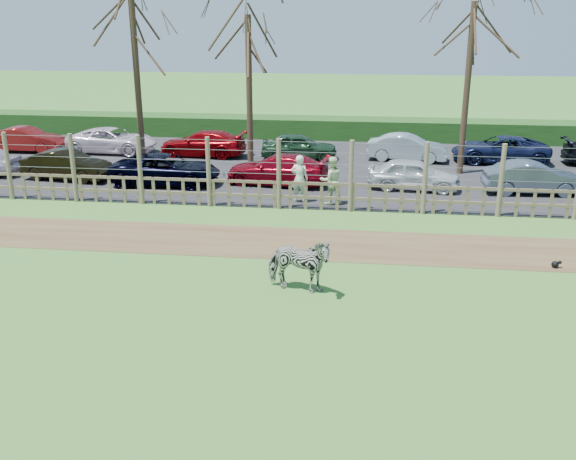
# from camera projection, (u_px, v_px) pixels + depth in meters

# --- Properties ---
(ground) EXTENTS (120.00, 120.00, 0.00)m
(ground) POSITION_uv_depth(u_px,v_px,m) (233.00, 306.00, 15.16)
(ground) COLOR olive
(ground) RESTS_ON ground
(dirt_strip) EXTENTS (34.00, 2.80, 0.01)m
(dirt_strip) POSITION_uv_depth(u_px,v_px,m) (263.00, 242.00, 19.38)
(dirt_strip) COLOR brown
(dirt_strip) RESTS_ON ground
(asphalt) EXTENTS (44.00, 13.00, 0.04)m
(asphalt) POSITION_uv_depth(u_px,v_px,m) (299.00, 166.00, 28.77)
(asphalt) COLOR #232326
(asphalt) RESTS_ON ground
(hedge) EXTENTS (46.00, 2.00, 1.10)m
(hedge) POSITION_uv_depth(u_px,v_px,m) (312.00, 128.00, 35.18)
(hedge) COLOR #1E4716
(hedge) RESTS_ON ground
(fence) EXTENTS (30.16, 0.16, 2.50)m
(fence) POSITION_uv_depth(u_px,v_px,m) (279.00, 187.00, 22.41)
(fence) COLOR brown
(fence) RESTS_ON ground
(tree_left) EXTENTS (4.80, 4.80, 7.88)m
(tree_left) POSITION_uv_depth(u_px,v_px,m) (134.00, 37.00, 25.84)
(tree_left) COLOR #3D2B1E
(tree_left) RESTS_ON ground
(tree_mid) EXTENTS (4.80, 4.80, 6.83)m
(tree_mid) POSITION_uv_depth(u_px,v_px,m) (249.00, 56.00, 26.50)
(tree_mid) COLOR #3D2B1E
(tree_mid) RESTS_ON ground
(tree_right) EXTENTS (4.80, 4.80, 7.35)m
(tree_right) POSITION_uv_depth(u_px,v_px,m) (471.00, 47.00, 25.80)
(tree_right) COLOR #3D2B1E
(tree_right) RESTS_ON ground
(zebra) EXTENTS (1.81, 1.08, 1.43)m
(zebra) POSITION_uv_depth(u_px,v_px,m) (298.00, 265.00, 15.74)
(zebra) COLOR gray
(zebra) RESTS_ON ground
(visitor_a) EXTENTS (0.69, 0.51, 1.72)m
(visitor_a) POSITION_uv_depth(u_px,v_px,m) (300.00, 179.00, 23.08)
(visitor_a) COLOR #CBEDC2
(visitor_a) RESTS_ON asphalt
(visitor_b) EXTENTS (1.00, 0.88, 1.72)m
(visitor_b) POSITION_uv_depth(u_px,v_px,m) (331.00, 181.00, 22.82)
(visitor_b) COLOR beige
(visitor_b) RESTS_ON asphalt
(crow) EXTENTS (0.27, 0.20, 0.22)m
(crow) POSITION_uv_depth(u_px,v_px,m) (556.00, 264.00, 17.39)
(crow) COLOR black
(crow) RESTS_ON ground
(car_1) EXTENTS (3.77, 1.71, 1.20)m
(car_1) POSITION_uv_depth(u_px,v_px,m) (67.00, 165.00, 26.27)
(car_1) COLOR black
(car_1) RESTS_ON asphalt
(car_2) EXTENTS (4.38, 2.13, 1.20)m
(car_2) POSITION_uv_depth(u_px,v_px,m) (166.00, 169.00, 25.55)
(car_2) COLOR black
(car_2) RESTS_ON asphalt
(car_3) EXTENTS (4.33, 2.24, 1.20)m
(car_3) POSITION_uv_depth(u_px,v_px,m) (278.00, 169.00, 25.54)
(car_3) COLOR maroon
(car_3) RESTS_ON asphalt
(car_4) EXTENTS (3.64, 1.74, 1.20)m
(car_4) POSITION_uv_depth(u_px,v_px,m) (414.00, 174.00, 24.81)
(car_4) COLOR silver
(car_4) RESTS_ON asphalt
(car_5) EXTENTS (3.70, 1.44, 1.20)m
(car_5) POSITION_uv_depth(u_px,v_px,m) (533.00, 178.00, 24.25)
(car_5) COLOR #4C5769
(car_5) RESTS_ON asphalt
(car_7) EXTENTS (3.66, 1.33, 1.20)m
(car_7) POSITION_uv_depth(u_px,v_px,m) (26.00, 140.00, 31.50)
(car_7) COLOR maroon
(car_7) RESTS_ON asphalt
(car_8) EXTENTS (4.42, 2.22, 1.20)m
(car_8) POSITION_uv_depth(u_px,v_px,m) (112.00, 140.00, 31.32)
(car_8) COLOR silver
(car_8) RESTS_ON asphalt
(car_9) EXTENTS (4.26, 2.01, 1.20)m
(car_9) POSITION_uv_depth(u_px,v_px,m) (203.00, 143.00, 30.59)
(car_9) COLOR maroon
(car_9) RESTS_ON asphalt
(car_10) EXTENTS (3.64, 1.73, 1.20)m
(car_10) POSITION_uv_depth(u_px,v_px,m) (299.00, 146.00, 29.94)
(car_10) COLOR #214328
(car_10) RESTS_ON asphalt
(car_11) EXTENTS (3.77, 1.72, 1.20)m
(car_11) POSITION_uv_depth(u_px,v_px,m) (407.00, 148.00, 29.63)
(car_11) COLOR #ACC2C9
(car_11) RESTS_ON asphalt
(car_12) EXTENTS (4.36, 2.08, 1.20)m
(car_12) POSITION_uv_depth(u_px,v_px,m) (500.00, 149.00, 29.26)
(car_12) COLOR #151C3F
(car_12) RESTS_ON asphalt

